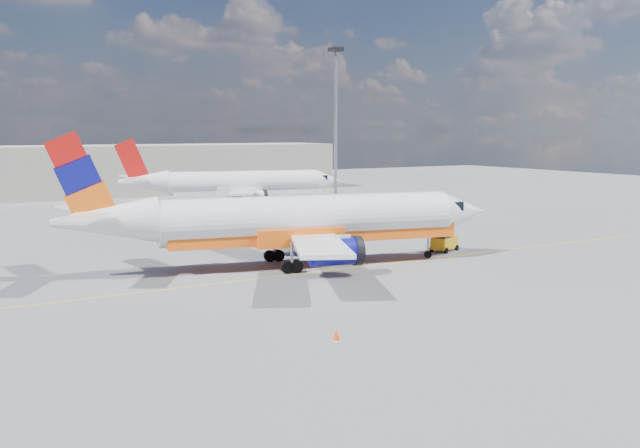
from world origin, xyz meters
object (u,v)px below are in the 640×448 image
gse_tug (444,241)px  main_jet (295,221)px  second_jet (238,184)px  traffic_cone (336,335)px

gse_tug → main_jet: bearing=155.6°
second_jet → traffic_cone: 63.95m
main_jet → traffic_cone: main_jet is taller
main_jet → gse_tug: 14.67m
second_jet → gse_tug: (0.52, -42.39, -2.27)m
main_jet → second_jet: 44.10m
second_jet → gse_tug: 42.45m
main_jet → traffic_cone: bearing=-100.8°
main_jet → second_jet: bearing=83.4°
traffic_cone → main_jet: bearing=67.4°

